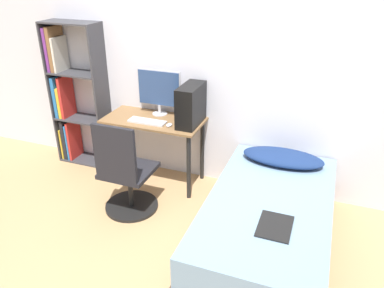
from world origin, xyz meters
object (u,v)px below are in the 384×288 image
keyboard (147,122)px  bed (267,224)px  pc_tower (191,105)px  bookshelf (71,97)px  office_chair (126,179)px  monitor (159,90)px

keyboard → bed: bearing=-22.3°
bed → pc_tower: bearing=143.9°
pc_tower → bookshelf: bearing=176.7°
keyboard → bookshelf: bearing=168.9°
office_chair → pc_tower: (0.41, 0.66, 0.57)m
bed → office_chair: bearing=178.5°
monitor → keyboard: (-0.02, -0.26, -0.26)m
office_chair → keyboard: 0.65m
bed → bookshelf: bearing=162.5°
bookshelf → pc_tower: bookshelf is taller
bed → keyboard: size_ratio=4.70×
office_chair → bed: 1.36m
bookshelf → monitor: bookshelf is taller
monitor → keyboard: size_ratio=1.24×
bed → keyboard: bearing=157.7°
bed → pc_tower: (-0.95, 0.69, 0.69)m
office_chair → bed: (1.35, -0.03, -0.13)m
office_chair → monitor: 1.01m
bookshelf → bed: (2.47, -0.78, -0.56)m
bookshelf → pc_tower: size_ratio=3.92×
bookshelf → monitor: (1.11, 0.04, 0.20)m
bed → monitor: size_ratio=3.80×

